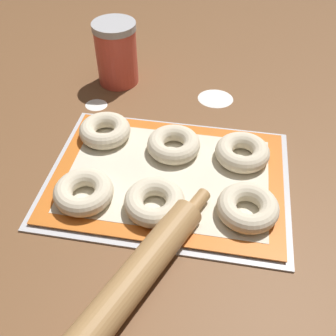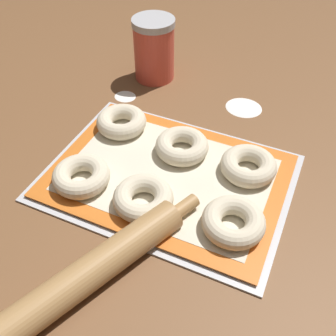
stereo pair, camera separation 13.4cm
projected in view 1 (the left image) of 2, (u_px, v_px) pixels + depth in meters
The scene contains 13 objects.
ground_plane at pixel (158, 181), 0.76m from camera, with size 2.80×2.80×0.00m, color brown.
baking_tray at pixel (168, 177), 0.76m from camera, with size 0.46×0.34×0.01m.
baking_mat at pixel (168, 175), 0.76m from camera, with size 0.44×0.32×0.00m.
bagel_front_left at pixel (84, 192), 0.70m from camera, with size 0.11×0.11×0.03m.
bagel_front_center at pixel (155, 202), 0.69m from camera, with size 0.11×0.11×0.03m.
bagel_front_right at pixel (248, 207), 0.68m from camera, with size 0.11×0.11×0.03m.
bagel_back_left at pixel (105, 130), 0.83m from camera, with size 0.11×0.11×0.03m.
bagel_back_center at pixel (174, 144), 0.79m from camera, with size 0.11×0.11×0.03m.
bagel_back_right at pixel (242, 152), 0.78m from camera, with size 0.11×0.11×0.03m.
flour_canister at pixel (116, 53), 0.96m from camera, with size 0.10×0.10×0.15m.
rolling_pin at pixel (128, 290), 0.57m from camera, with size 0.20×0.42×0.05m.
flour_patch_near at pixel (215, 98), 0.96m from camera, with size 0.09×0.08×0.00m.
flour_patch_far at pixel (96, 105), 0.94m from camera, with size 0.05×0.05×0.00m.
Camera 1 is at (0.11, -0.51, 0.55)m, focal length 42.00 mm.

